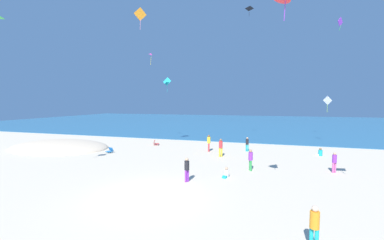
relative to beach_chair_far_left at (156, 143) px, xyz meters
name	(u,v)px	position (x,y,z in m)	size (l,w,h in m)	color
ground_plane	(198,156)	(6.09, -3.86, -0.24)	(120.00, 120.00, 0.00)	beige
ocean_water	(239,122)	(6.09, 34.21, -0.22)	(120.00, 60.00, 0.05)	teal
dune_mound	(60,148)	(-9.08, -4.47, -0.24)	(10.81, 7.57, 1.51)	beige
beach_chair_far_left	(156,143)	(0.00, 0.00, 0.00)	(0.78, 0.76, 0.56)	#D13D3D
beach_chair_mid_beach	(110,150)	(-2.41, -5.08, -0.01)	(0.73, 0.72, 0.51)	#2370B2
person_0	(314,225)	(13.40, -16.31, 0.63)	(0.42, 0.42, 1.51)	#19ADB2
person_1	(226,173)	(9.47, -9.46, 0.01)	(0.44, 0.60, 0.68)	white
person_2	(251,158)	(10.90, -7.43, 0.64)	(0.40, 0.40, 1.52)	green
person_3	(334,161)	(16.45, -6.31, 0.58)	(0.37, 0.37, 1.43)	#D8599E
person_4	(209,142)	(6.59, -1.74, 0.72)	(0.40, 0.40, 1.66)	red
person_5	(187,168)	(7.32, -11.03, 0.62)	(0.41, 0.41, 1.49)	purple
person_6	(320,153)	(16.69, -0.72, 0.03)	(0.63, 0.43, 0.73)	#19ADB2
person_7	(247,143)	(10.22, -0.63, 0.58)	(0.31, 0.31, 1.42)	#19ADB2
person_8	(221,146)	(8.11, -3.72, 0.70)	(0.40, 0.40, 1.62)	yellow
kite_white	(328,101)	(18.75, 6.46, 4.79)	(0.81, 0.74, 1.90)	white
kite_black	(249,8)	(9.85, 4.46, 15.42)	(0.90, 0.79, 1.18)	black
kite_orange	(140,14)	(0.77, -4.53, 12.58)	(0.91, 0.80, 1.94)	orange
kite_purple	(340,22)	(19.80, 6.89, 13.69)	(0.71, 0.83, 1.52)	purple
kite_magenta	(151,54)	(-1.09, 1.32, 10.23)	(0.47, 0.55, 1.40)	#DB3DA8
kite_teal	(167,82)	(1.01, 1.13, 6.98)	(1.06, 0.43, 1.73)	#1EADAD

